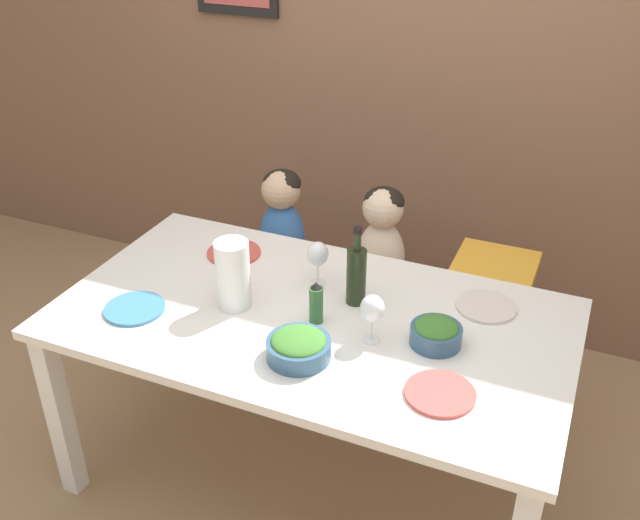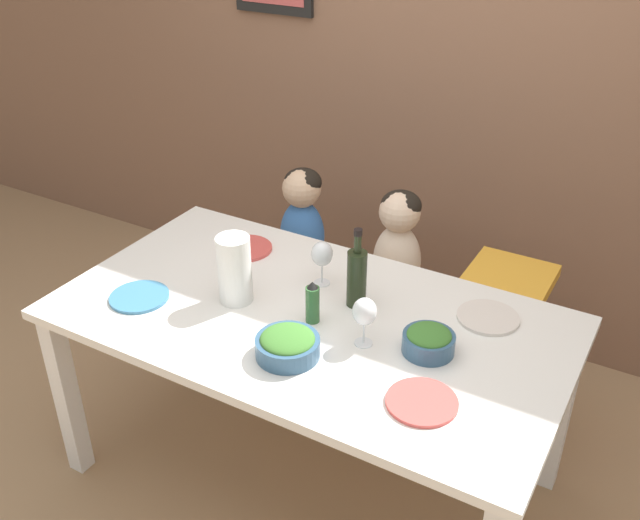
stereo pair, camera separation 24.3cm
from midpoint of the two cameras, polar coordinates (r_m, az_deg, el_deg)
name	(u,v)px [view 1 (the left image)]	position (r m, az deg, el deg)	size (l,w,h in m)	color
ground_plane	(313,473)	(2.97, -3.02, -16.79)	(14.00, 14.00, 0.00)	#9E7A56
wall_back	(428,57)	(3.37, 6.53, 15.83)	(10.00, 0.09, 2.70)	brown
dining_table	(312,336)	(2.52, -3.43, -6.19)	(1.77, 0.97, 0.77)	white
chair_far_left	(284,283)	(3.41, -4.96, -1.88)	(0.38, 0.37, 0.44)	silver
chair_far_center	(378,305)	(3.24, 2.56, -3.65)	(0.38, 0.37, 0.44)	silver
chair_right_highchair	(491,296)	(3.04, 11.32, -2.91)	(0.33, 0.31, 0.71)	silver
person_child_left	(282,218)	(3.24, -5.21, 3.32)	(0.21, 0.19, 0.50)	#3366B2
person_child_center	(382,238)	(3.07, 2.71, 1.74)	(0.21, 0.19, 0.50)	beige
wine_bottle	(356,274)	(2.47, 0.12, -1.20)	(0.07, 0.07, 0.30)	#232D19
paper_towel_roll	(233,275)	(2.48, -9.76, -1.24)	(0.12, 0.12, 0.25)	white
wine_glass_near	(372,309)	(2.28, 1.17, -4.06)	(0.08, 0.08, 0.17)	white
wine_glass_far	(318,255)	(2.58, -2.89, 0.36)	(0.08, 0.08, 0.17)	white
salad_bowl_large	(299,346)	(2.25, -4.84, -7.01)	(0.21, 0.21, 0.09)	#335675
salad_bowl_small	(436,333)	(2.32, 6.32, -5.91)	(0.17, 0.17, 0.09)	#335675
dinner_plate_front_left	(135,309)	(2.60, -17.23, -3.82)	(0.21, 0.21, 0.01)	teal
dinner_plate_back_left	(234,253)	(2.86, -9.33, 0.51)	(0.21, 0.21, 0.01)	#D14C47
dinner_plate_back_right	(486,307)	(2.54, 10.50, -3.77)	(0.21, 0.21, 0.01)	silver
dinner_plate_front_right	(440,393)	(2.14, 6.35, -10.68)	(0.21, 0.21, 0.01)	#D14C47
condiment_bottle_hot_sauce	(316,303)	(2.40, -3.22, -3.54)	(0.05, 0.05, 0.16)	#336633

